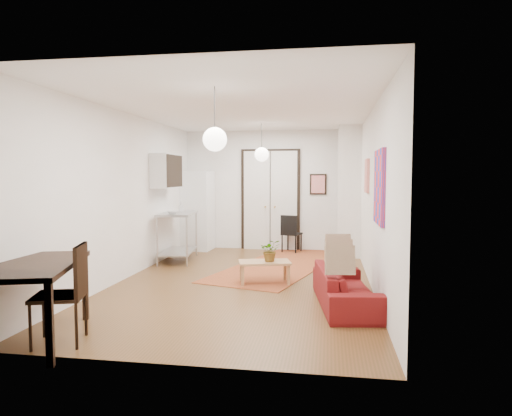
# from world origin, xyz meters

# --- Properties ---
(floor) EXTENTS (7.00, 7.00, 0.00)m
(floor) POSITION_xyz_m (0.00, 0.00, 0.00)
(floor) COLOR brown
(floor) RESTS_ON ground
(ceiling) EXTENTS (4.20, 7.00, 0.02)m
(ceiling) POSITION_xyz_m (0.00, 0.00, 2.90)
(ceiling) COLOR white
(ceiling) RESTS_ON wall_back
(wall_back) EXTENTS (4.20, 0.02, 2.90)m
(wall_back) POSITION_xyz_m (0.00, 3.50, 1.45)
(wall_back) COLOR white
(wall_back) RESTS_ON floor
(wall_front) EXTENTS (4.20, 0.02, 2.90)m
(wall_front) POSITION_xyz_m (0.00, -3.50, 1.45)
(wall_front) COLOR white
(wall_front) RESTS_ON floor
(wall_left) EXTENTS (0.02, 7.00, 2.90)m
(wall_left) POSITION_xyz_m (-2.10, 0.00, 1.45)
(wall_left) COLOR white
(wall_left) RESTS_ON floor
(wall_right) EXTENTS (0.02, 7.00, 2.90)m
(wall_right) POSITION_xyz_m (2.10, 0.00, 1.45)
(wall_right) COLOR white
(wall_right) RESTS_ON floor
(double_doors) EXTENTS (1.44, 0.06, 2.50)m
(double_doors) POSITION_xyz_m (0.00, 3.46, 1.20)
(double_doors) COLOR white
(double_doors) RESTS_ON wall_back
(stub_partition) EXTENTS (0.50, 0.10, 2.90)m
(stub_partition) POSITION_xyz_m (1.85, 2.55, 1.45)
(stub_partition) COLOR white
(stub_partition) RESTS_ON floor
(wall_cabinet) EXTENTS (0.35, 1.00, 0.70)m
(wall_cabinet) POSITION_xyz_m (-1.92, 1.50, 1.90)
(wall_cabinet) COLOR silver
(wall_cabinet) RESTS_ON wall_left
(painting_popart) EXTENTS (0.05, 1.00, 1.00)m
(painting_popart) POSITION_xyz_m (2.08, -1.25, 1.65)
(painting_popart) COLOR red
(painting_popart) RESTS_ON wall_right
(painting_abstract) EXTENTS (0.05, 0.50, 0.60)m
(painting_abstract) POSITION_xyz_m (2.08, 0.80, 1.80)
(painting_abstract) COLOR white
(painting_abstract) RESTS_ON wall_right
(poster_back) EXTENTS (0.40, 0.03, 0.50)m
(poster_back) POSITION_xyz_m (1.15, 3.47, 1.60)
(poster_back) COLOR red
(poster_back) RESTS_ON wall_back
(print_left) EXTENTS (0.03, 0.44, 0.54)m
(print_left) POSITION_xyz_m (-2.07, 2.00, 1.95)
(print_left) COLOR #A56945
(print_left) RESTS_ON wall_left
(pendant_back) EXTENTS (0.30, 0.30, 0.80)m
(pendant_back) POSITION_xyz_m (0.00, 2.00, 2.25)
(pendant_back) COLOR silver
(pendant_back) RESTS_ON ceiling
(pendant_front) EXTENTS (0.30, 0.30, 0.80)m
(pendant_front) POSITION_xyz_m (0.00, -2.00, 2.25)
(pendant_front) COLOR silver
(pendant_front) RESTS_ON ceiling
(kilim_rug) EXTENTS (2.66, 4.47, 0.01)m
(kilim_rug) POSITION_xyz_m (0.47, 1.53, 0.01)
(kilim_rug) COLOR #A94D2A
(kilim_rug) RESTS_ON floor
(sofa) EXTENTS (0.96, 1.90, 0.53)m
(sofa) POSITION_xyz_m (1.65, -1.24, 0.27)
(sofa) COLOR maroon
(sofa) RESTS_ON floor
(coffee_table) EXTENTS (0.94, 0.67, 0.38)m
(coffee_table) POSITION_xyz_m (0.36, -0.10, 0.33)
(coffee_table) COLOR tan
(coffee_table) RESTS_ON floor
(potted_plant) EXTENTS (0.36, 0.39, 0.37)m
(potted_plant) POSITION_xyz_m (0.46, -0.10, 0.56)
(potted_plant) COLOR #34622C
(potted_plant) RESTS_ON coffee_table
(kitchen_counter) EXTENTS (0.85, 1.42, 1.03)m
(kitchen_counter) POSITION_xyz_m (-1.74, 1.66, 0.69)
(kitchen_counter) COLOR #B4B7B9
(kitchen_counter) RESTS_ON floor
(bowl) EXTENTS (0.32, 0.32, 0.06)m
(bowl) POSITION_xyz_m (-1.75, 1.36, 1.06)
(bowl) COLOR white
(bowl) RESTS_ON kitchen_counter
(soap_bottle) EXTENTS (0.13, 0.13, 0.21)m
(soap_bottle) POSITION_xyz_m (-1.75, 1.91, 1.14)
(soap_bottle) COLOR #4FA1AC
(soap_bottle) RESTS_ON kitchen_counter
(fridge) EXTENTS (0.71, 0.71, 1.92)m
(fridge) POSITION_xyz_m (-1.74, 3.15, 0.96)
(fridge) COLOR white
(fridge) RESTS_ON floor
(dining_table) EXTENTS (1.31, 1.75, 0.86)m
(dining_table) POSITION_xyz_m (-1.75, -3.15, 0.77)
(dining_table) COLOR black
(dining_table) RESTS_ON floor
(dining_chair_near) EXTENTS (0.63, 0.78, 1.06)m
(dining_chair_near) POSITION_xyz_m (-1.44, -3.04, 0.62)
(dining_chair_near) COLOR #321E10
(dining_chair_near) RESTS_ON floor
(dining_chair_far) EXTENTS (0.63, 0.78, 1.06)m
(dining_chair_far) POSITION_xyz_m (-1.44, -3.04, 0.62)
(dining_chair_far) COLOR #321E10
(dining_chair_far) RESTS_ON floor
(black_side_chair) EXTENTS (0.51, 0.52, 0.88)m
(black_side_chair) POSITION_xyz_m (0.55, 3.23, 0.52)
(black_side_chair) COLOR black
(black_side_chair) RESTS_ON floor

